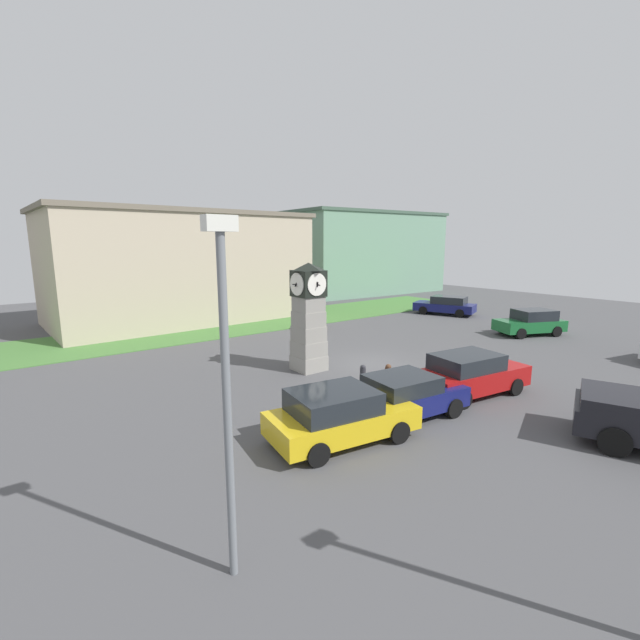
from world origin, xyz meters
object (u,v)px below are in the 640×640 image
at_px(car_by_building, 470,374).
at_px(bench, 311,321).
at_px(bollard_near_tower, 388,376).
at_px(street_lamp_far_side, 226,379).
at_px(car_navy_sedan, 339,415).
at_px(pedestrian_crossing_lot, 323,298).
at_px(car_silver_hatch, 531,322).
at_px(clock_tower, 309,318).
at_px(car_near_tower, 406,395).
at_px(bollard_mid_row, 363,377).
at_px(car_far_lot, 446,305).

distance_m(car_by_building, bench, 13.69).
xyz_separation_m(bollard_near_tower, street_lamp_far_side, (-8.96, -4.91, 2.99)).
xyz_separation_m(car_navy_sedan, pedestrian_crossing_lot, (14.95, 19.94, 0.11)).
xyz_separation_m(car_silver_hatch, street_lamp_far_side, (-22.97, -6.40, 2.70)).
distance_m(clock_tower, car_by_building, 6.99).
relative_size(bollard_near_tower, street_lamp_far_side, 0.16).
height_order(bollard_near_tower, car_navy_sedan, car_navy_sedan).
xyz_separation_m(bollard_near_tower, car_silver_hatch, (14.01, 1.49, 0.29)).
xyz_separation_m(car_near_tower, car_silver_hatch, (15.49, 3.69, 0.06)).
bearing_deg(car_silver_hatch, car_by_building, -162.58).
bearing_deg(bollard_mid_row, car_by_building, -46.62).
relative_size(car_far_lot, bench, 2.89).
distance_m(car_near_tower, street_lamp_far_side, 8.42).
distance_m(clock_tower, car_navy_sedan, 7.14).
height_order(clock_tower, car_by_building, clock_tower).
bearing_deg(car_near_tower, clock_tower, 85.03).
height_order(car_navy_sedan, car_near_tower, car_navy_sedan).
bearing_deg(car_near_tower, car_navy_sedan, -179.58).
bearing_deg(clock_tower, street_lamp_far_side, -132.30).
relative_size(clock_tower, bollard_mid_row, 4.91).
bearing_deg(car_near_tower, bench, 65.85).
relative_size(car_near_tower, car_far_lot, 0.82).
distance_m(car_far_lot, pedestrian_crossing_lot, 10.15).
bearing_deg(clock_tower, bollard_mid_row, -87.13).
distance_m(clock_tower, car_far_lot, 17.94).
distance_m(car_near_tower, pedestrian_crossing_lot, 23.31).
bearing_deg(bollard_mid_row, car_silver_hatch, 3.53).
relative_size(bollard_near_tower, car_near_tower, 0.24).
xyz_separation_m(car_navy_sedan, car_near_tower, (2.84, 0.02, -0.05)).
xyz_separation_m(clock_tower, bollard_mid_row, (0.17, -3.30, -1.86)).
bearing_deg(bench, pedestrian_crossing_lot, 47.06).
xyz_separation_m(car_far_lot, street_lamp_far_side, (-25.07, -14.10, 2.74)).
bearing_deg(street_lamp_far_side, bench, 50.04).
relative_size(bollard_mid_row, pedestrian_crossing_lot, 0.62).
height_order(car_silver_hatch, street_lamp_far_side, street_lamp_far_side).
distance_m(bollard_near_tower, car_navy_sedan, 4.87).
height_order(car_by_building, car_far_lot, car_by_building).
bearing_deg(car_far_lot, street_lamp_far_side, -150.64).
bearing_deg(car_navy_sedan, car_by_building, -0.73).
bearing_deg(street_lamp_far_side, car_near_tower, 19.96).
xyz_separation_m(car_navy_sedan, bench, (8.82, 13.36, -0.25)).
relative_size(car_by_building, car_far_lot, 0.94).
relative_size(bollard_near_tower, car_navy_sedan, 0.22).
relative_size(car_near_tower, bench, 2.38).
bearing_deg(bollard_near_tower, car_far_lot, 29.69).
bearing_deg(car_navy_sedan, pedestrian_crossing_lot, 53.15).
xyz_separation_m(bollard_near_tower, car_by_building, (1.93, -2.30, 0.31)).
bearing_deg(car_near_tower, street_lamp_far_side, -160.04).
xyz_separation_m(car_navy_sedan, street_lamp_far_side, (-4.63, -2.69, 2.71)).
height_order(pedestrian_crossing_lot, street_lamp_far_side, street_lamp_far_side).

